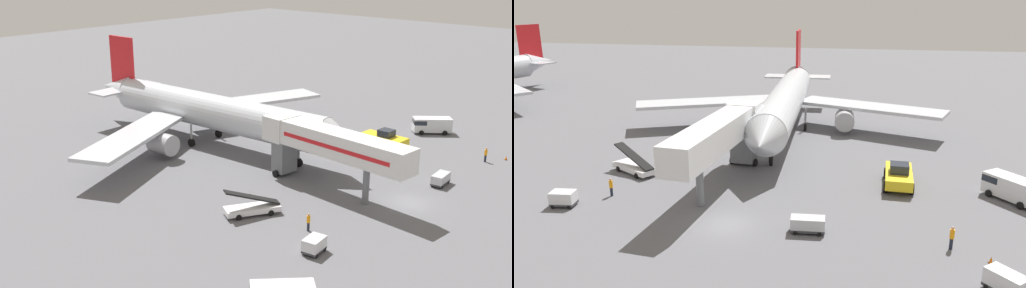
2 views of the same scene
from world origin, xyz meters
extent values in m
plane|color=slate|center=(0.00, 0.00, 0.00)|extent=(300.00, 300.00, 0.00)
cylinder|color=silver|center=(0.12, 29.04, 4.58)|extent=(6.39, 35.00, 4.64)
cone|color=silver|center=(1.10, 9.60, 4.58)|extent=(4.75, 4.35, 4.55)
cone|color=silver|center=(-0.92, 49.63, 4.93)|extent=(4.73, 6.63, 4.41)
cube|color=red|center=(-0.84, 48.03, 9.22)|extent=(0.61, 5.05, 7.43)
cube|color=silver|center=(1.97, 47.71, 5.16)|extent=(5.75, 3.94, 0.24)
cube|color=silver|center=(-3.60, 47.43, 5.16)|extent=(5.75, 3.94, 0.24)
cube|color=silver|center=(11.60, 32.55, 3.54)|extent=(21.03, 11.48, 0.44)
cube|color=silver|center=(-11.66, 31.38, 3.54)|extent=(20.72, 13.20, 0.44)
cylinder|color=#A8A8AD|center=(8.18, 31.09, 1.91)|extent=(2.86, 3.62, 2.68)
cylinder|color=#A8A8AD|center=(-8.11, 30.27, 1.91)|extent=(2.86, 3.62, 2.68)
cylinder|color=gray|center=(0.80, 15.48, 1.87)|extent=(0.28, 0.28, 2.64)
cylinder|color=black|center=(0.80, 15.48, 0.55)|extent=(0.40, 1.12, 1.10)
cylinder|color=gray|center=(2.68, 31.26, 1.87)|extent=(0.28, 0.28, 2.64)
cylinder|color=black|center=(2.68, 31.26, 0.55)|extent=(0.40, 1.12, 1.10)
cylinder|color=gray|center=(-2.65, 30.99, 1.87)|extent=(0.28, 0.28, 2.64)
cylinder|color=black|center=(-2.65, 30.99, 0.55)|extent=(0.40, 1.12, 1.10)
cube|color=silver|center=(-3.05, 6.71, 5.63)|extent=(4.47, 17.17, 2.70)
cube|color=red|center=(-4.57, 6.84, 5.63)|extent=(1.29, 14.21, 0.44)
cube|color=silver|center=(-2.26, 15.76, 5.63)|extent=(3.68, 3.09, 2.84)
cube|color=#232833|center=(-2.14, 17.05, 5.88)|extent=(3.31, 0.53, 0.90)
cube|color=slate|center=(-2.31, 15.16, 2.34)|extent=(2.70, 2.02, 3.88)
cylinder|color=black|center=(-3.73, 15.28, 0.40)|extent=(0.37, 0.82, 0.80)
cylinder|color=black|center=(-0.89, 15.03, 0.40)|extent=(0.37, 0.82, 0.80)
cylinder|color=slate|center=(-3.35, 3.32, 2.14)|extent=(0.70, 0.70, 4.28)
cube|color=yellow|center=(14.58, 11.85, 1.05)|extent=(2.80, 6.25, 1.01)
cube|color=#232833|center=(14.57, 11.54, 2.01)|extent=(1.88, 1.86, 0.90)
cylinder|color=black|center=(15.75, 9.80, 0.55)|extent=(0.44, 1.11, 1.10)
cylinder|color=black|center=(13.28, 9.89, 0.55)|extent=(0.44, 1.11, 1.10)
cylinder|color=black|center=(15.88, 13.81, 0.55)|extent=(0.44, 1.11, 1.10)
cylinder|color=black|center=(13.41, 13.89, 0.55)|extent=(0.44, 1.11, 1.10)
cube|color=white|center=(-13.22, 10.29, 0.57)|extent=(5.85, 4.45, 0.55)
cube|color=black|center=(-13.22, 10.29, 1.86)|extent=(5.45, 3.70, 1.97)
cylinder|color=black|center=(-15.14, 10.30, 0.30)|extent=(0.63, 0.49, 0.60)
cylinder|color=black|center=(-14.23, 11.92, 0.30)|extent=(0.63, 0.49, 0.60)
cylinder|color=black|center=(-12.21, 8.65, 0.30)|extent=(0.63, 0.49, 0.60)
cylinder|color=black|center=(-11.30, 10.28, 0.30)|extent=(0.63, 0.49, 0.60)
cube|color=silver|center=(24.81, 10.11, 1.27)|extent=(5.03, 5.43, 1.95)
cube|color=#1E232D|center=(23.65, 11.50, 1.70)|extent=(2.73, 2.67, 0.63)
cylinder|color=black|center=(22.98, 10.73, 0.34)|extent=(0.73, 0.76, 0.68)
cylinder|color=black|center=(24.52, 12.02, 0.34)|extent=(0.73, 0.76, 0.68)
cylinder|color=black|center=(25.10, 8.19, 0.34)|extent=(0.73, 0.76, 0.68)
cube|color=silver|center=(20.34, -6.09, 0.95)|extent=(2.69, 2.77, 1.10)
cylinder|color=black|center=(20.19, -5.02, 0.18)|extent=(0.33, 0.35, 0.36)
cylinder|color=black|center=(19.29, -5.85, 0.18)|extent=(0.33, 0.35, 0.36)
cube|color=#38383D|center=(-15.52, 0.80, 0.29)|extent=(2.31, 1.69, 0.22)
cube|color=silver|center=(-15.52, 0.80, 0.91)|extent=(2.31, 1.69, 1.02)
cylinder|color=black|center=(-14.87, 1.54, 0.18)|extent=(0.37, 0.17, 0.36)
cylinder|color=black|center=(-14.69, 0.24, 0.18)|extent=(0.37, 0.17, 0.36)
cylinder|color=black|center=(-16.35, 1.35, 0.18)|extent=(0.37, 0.17, 0.36)
cylinder|color=black|center=(-16.18, 0.05, 0.18)|extent=(0.37, 0.17, 0.36)
cube|color=#38383D|center=(6.88, -0.07, 0.29)|extent=(2.85, 1.50, 0.22)
cube|color=silver|center=(6.88, -0.07, 0.86)|extent=(2.85, 1.50, 0.91)
cylinder|color=black|center=(5.97, -0.73, 0.18)|extent=(0.37, 0.15, 0.36)
cylinder|color=black|center=(5.87, 0.44, 0.18)|extent=(0.37, 0.15, 0.36)
cylinder|color=black|center=(7.89, -0.58, 0.18)|extent=(0.37, 0.15, 0.36)
cylinder|color=black|center=(7.80, 0.60, 0.18)|extent=(0.37, 0.15, 0.36)
cylinder|color=#1E2333|center=(-12.44, 3.80, 0.43)|extent=(0.36, 0.36, 0.86)
cylinder|color=orange|center=(-12.44, 3.80, 1.21)|extent=(0.48, 0.48, 0.68)
sphere|color=tan|center=(-12.44, 3.80, 1.68)|extent=(0.23, 0.23, 0.23)
cylinder|color=#1E2333|center=(17.83, -0.68, 0.45)|extent=(0.31, 0.31, 0.89)
cylinder|color=orange|center=(17.83, -0.68, 1.24)|extent=(0.41, 0.41, 0.71)
sphere|color=tan|center=(17.83, -0.68, 1.73)|extent=(0.24, 0.24, 0.24)
cube|color=black|center=(20.32, -2.34, 0.01)|extent=(0.35, 0.35, 0.03)
cone|color=orange|center=(20.32, -2.34, 0.28)|extent=(0.29, 0.29, 0.51)
cone|color=#B7BCC6|center=(-58.58, 58.42, 4.90)|extent=(5.96, 7.74, 4.37)
cube|color=red|center=(-59.01, 56.76, 9.16)|extent=(1.71, 5.31, 7.36)
cube|color=#B7BCC6|center=(-56.46, 55.59, 5.13)|extent=(6.33, 5.18, 0.24)
cube|color=#B7BCC6|center=(-61.80, 56.98, 5.13)|extent=(6.33, 5.18, 0.24)
camera|label=1|loc=(-54.50, -27.66, 25.58)|focal=42.84mm
camera|label=2|loc=(10.90, -35.86, 18.23)|focal=34.36mm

